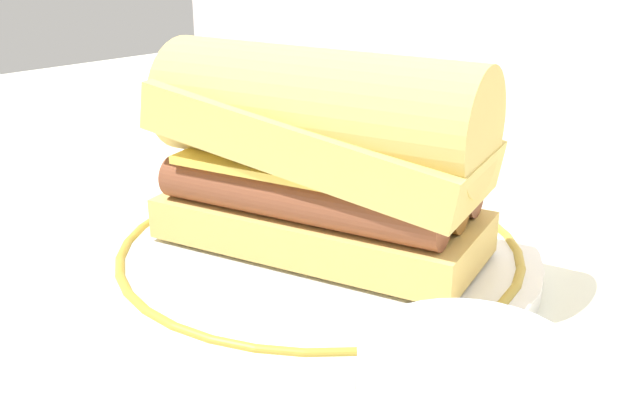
% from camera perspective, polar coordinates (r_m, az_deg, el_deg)
% --- Properties ---
extents(ground_plane, '(1.50, 1.50, 0.00)m').
position_cam_1_polar(ground_plane, '(0.51, 1.61, -4.71)').
color(ground_plane, silver).
extents(plate, '(0.28, 0.28, 0.01)m').
position_cam_1_polar(plate, '(0.50, 0.00, -3.98)').
color(plate, white).
rests_on(plate, ground_plane).
extents(sausage_sandwich, '(0.23, 0.15, 0.13)m').
position_cam_1_polar(sausage_sandwich, '(0.47, 0.00, 3.74)').
color(sausage_sandwich, '#DFBC64').
rests_on(sausage_sandwich, plate).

